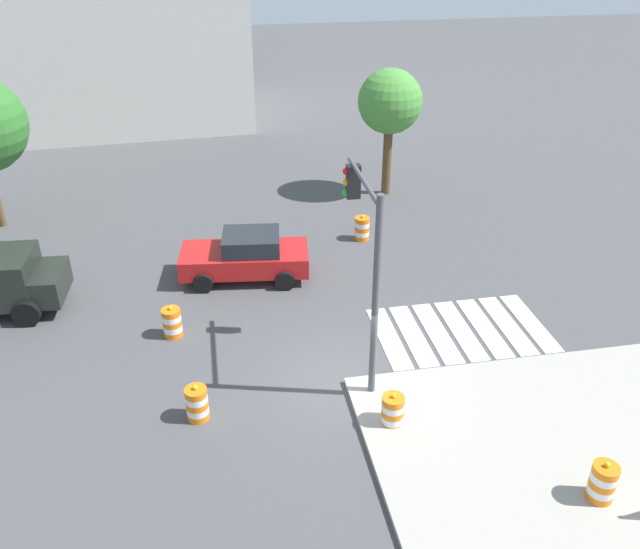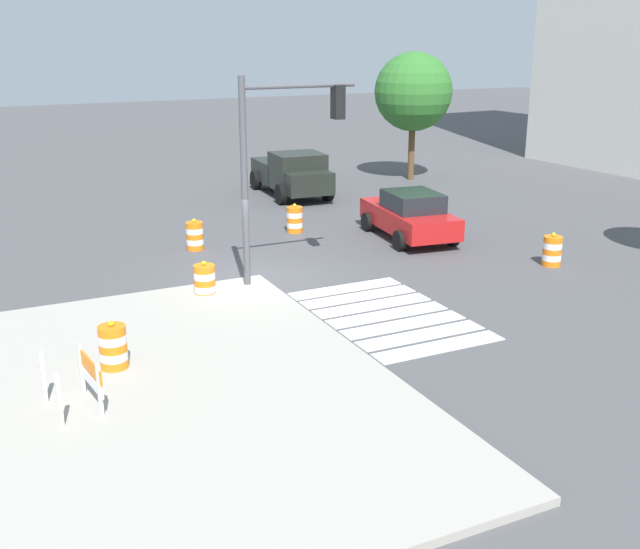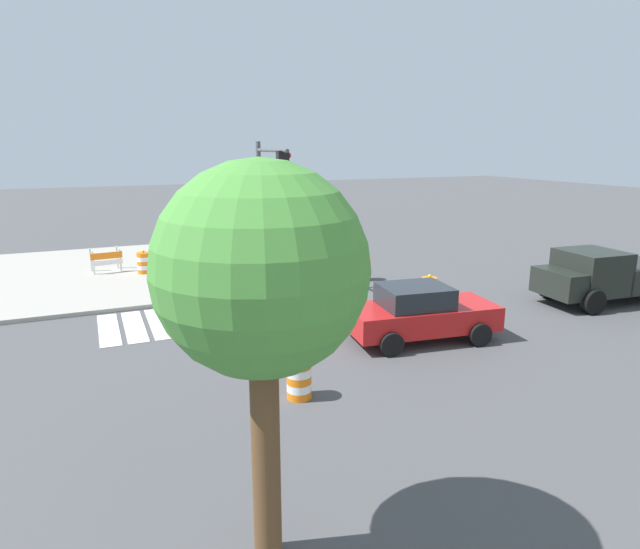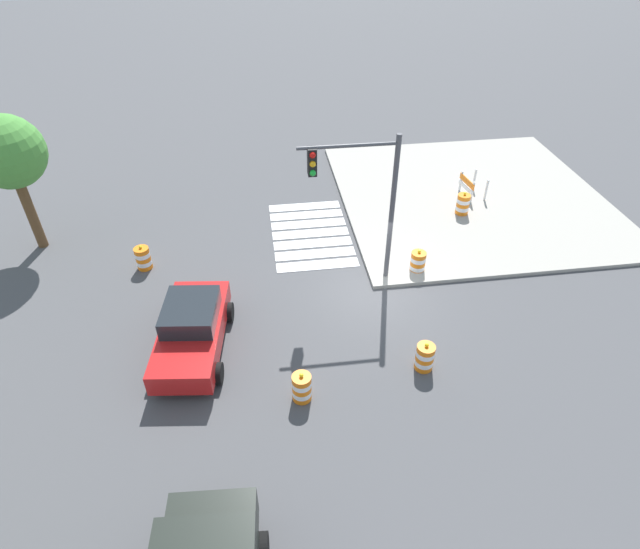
{
  "view_description": "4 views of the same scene",
  "coord_description": "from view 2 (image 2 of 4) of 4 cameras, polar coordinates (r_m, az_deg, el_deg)",
  "views": [
    {
      "loc": [
        -3.17,
        -13.71,
        11.28
      ],
      "look_at": [
        -0.13,
        2.85,
        1.77
      ],
      "focal_mm": 37.1,
      "sensor_mm": 36.0,
      "label": 1
    },
    {
      "loc": [
        19.15,
        -7.43,
        6.67
      ],
      "look_at": [
        2.26,
        0.79,
        0.7
      ],
      "focal_mm": 42.78,
      "sensor_mm": 36.0,
      "label": 2
    },
    {
      "loc": [
        6.51,
        18.9,
        5.57
      ],
      "look_at": [
        -0.38,
        2.82,
        1.35
      ],
      "focal_mm": 30.5,
      "sensor_mm": 36.0,
      "label": 3
    },
    {
      "loc": [
        -14.11,
        3.92,
        11.94
      ],
      "look_at": [
        -0.39,
        2.01,
        1.21
      ],
      "focal_mm": 28.98,
      "sensor_mm": 36.0,
      "label": 4
    }
  ],
  "objects": [
    {
      "name": "construction_barricade",
      "position": [
        14.56,
        -17.37,
        -7.35
      ],
      "size": [
        1.32,
        0.92,
        1.0
      ],
      "color": "silver",
      "rests_on": "sidewalk_corner"
    },
    {
      "name": "traffic_barrel_median_near",
      "position": [
        26.66,
        -1.91,
        4.14
      ],
      "size": [
        0.56,
        0.56,
        1.02
      ],
      "color": "orange",
      "rests_on": "ground"
    },
    {
      "name": "crosswalk_stripes",
      "position": [
        18.95,
        5.07,
        -3.01
      ],
      "size": [
        5.1,
        3.2,
        0.02
      ],
      "color": "silver",
      "rests_on": "ground"
    },
    {
      "name": "street_tree_streetside_near",
      "position": [
        36.35,
        7.01,
        13.4
      ],
      "size": [
        3.6,
        3.6,
        5.88
      ],
      "color": "brown",
      "rests_on": "ground"
    },
    {
      "name": "sidewalk_corner",
      "position": [
        14.78,
        -17.86,
        -9.78
      ],
      "size": [
        12.0,
        12.0,
        0.15
      ],
      "primitive_type": "cube",
      "color": "#9E998E",
      "rests_on": "ground"
    },
    {
      "name": "ground_plane",
      "position": [
        21.6,
        -4.51,
        -0.41
      ],
      "size": [
        120.0,
        120.0,
        0.0
      ],
      "primitive_type": "plane",
      "color": "#474749"
    },
    {
      "name": "sports_car",
      "position": [
        25.91,
        6.73,
        4.45
      ],
      "size": [
        4.49,
        2.53,
        1.63
      ],
      "color": "red",
      "rests_on": "ground"
    },
    {
      "name": "pickup_truck",
      "position": [
        32.59,
        -2.03,
        7.55
      ],
      "size": [
        5.27,
        2.61,
        1.92
      ],
      "color": "black",
      "rests_on": "ground"
    },
    {
      "name": "traffic_barrel_median_far",
      "position": [
        23.78,
        16.97,
        1.7
      ],
      "size": [
        0.56,
        0.56,
        1.02
      ],
      "color": "orange",
      "rests_on": "ground"
    },
    {
      "name": "traffic_barrel_near_corner",
      "position": [
        24.79,
        -9.34,
        2.87
      ],
      "size": [
        0.56,
        0.56,
        1.02
      ],
      "color": "orange",
      "rests_on": "ground"
    },
    {
      "name": "traffic_barrel_on_sidewalk",
      "position": [
        16.05,
        -15.22,
        -5.23
      ],
      "size": [
        0.56,
        0.56,
        1.02
      ],
      "color": "orange",
      "rests_on": "sidewalk_corner"
    },
    {
      "name": "traffic_barrel_crosswalk_end",
      "position": [
        20.16,
        -8.62,
        -0.53
      ],
      "size": [
        0.56,
        0.56,
        1.02
      ],
      "color": "orange",
      "rests_on": "ground"
    },
    {
      "name": "traffic_light_pole",
      "position": [
        20.38,
        -2.72,
        9.83
      ],
      "size": [
        0.47,
        3.29,
        5.5
      ],
      "color": "#4C4C51",
      "rests_on": "sidewalk_corner"
    }
  ]
}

